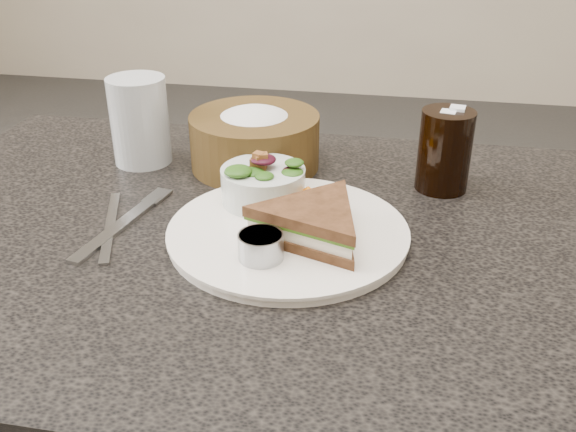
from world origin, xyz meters
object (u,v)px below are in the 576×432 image
Objects in this scene: dinner_plate at (288,233)px; salad_bowl at (263,179)px; sandwich at (314,223)px; cola_glass at (445,147)px; dressing_ramekin at (261,247)px; bread_basket at (255,132)px; water_glass at (140,121)px.

dinner_plate is 0.09m from salad_bowl.
salad_bowl is (-0.05, 0.07, 0.04)m from dinner_plate.
cola_glass is (0.15, 0.20, 0.03)m from sandwich.
dressing_ramekin is 0.26× the size of bread_basket.
bread_basket is 1.54× the size of cola_glass.
dinner_plate is at bearing 168.72° from sandwich.
sandwich reaches higher than dressing_ramekin.
sandwich is 3.24× the size of dressing_ramekin.
dinner_plate is at bearing -136.11° from cola_glass.
dressing_ramekin is at bearing -78.49° from salad_bowl.
sandwich is at bearing -35.50° from water_glass.
water_glass reaches higher than bread_basket.
salad_bowl is at bearing -72.43° from bread_basket.
cola_glass is 0.45m from water_glass.
dinner_plate is 2.64× the size of salad_bowl.
cola_glass is (0.19, 0.18, 0.06)m from dinner_plate.
dressing_ramekin is (-0.05, -0.05, -0.01)m from sandwich.
salad_bowl is at bearing -29.76° from water_glass.
bread_basket is 0.17m from water_glass.
sandwich is at bearing 45.56° from dressing_ramekin.
water_glass is (-0.17, -0.01, 0.01)m from bread_basket.
cola_glass reaches higher than bread_basket.
salad_bowl is 0.14m from dressing_ramekin.
sandwich is (0.03, -0.02, 0.03)m from dinner_plate.
dinner_plate is 5.68× the size of dressing_ramekin.
dinner_plate is at bearing 76.69° from dressing_ramekin.
water_glass is at bearing 178.30° from cola_glass.
water_glass is (-0.26, 0.19, 0.06)m from dinner_plate.
salad_bowl is (-0.08, 0.09, 0.01)m from sandwich.
dinner_plate is 1.50× the size of bread_basket.
bread_basket is (-0.09, 0.21, 0.05)m from dinner_plate.
bread_basket is at bearing 174.17° from cola_glass.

